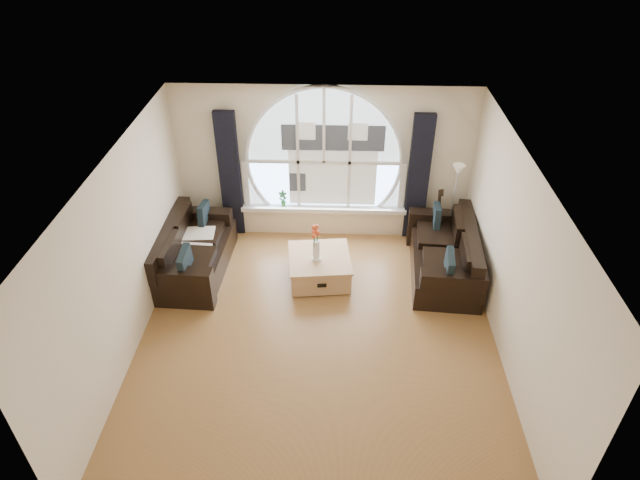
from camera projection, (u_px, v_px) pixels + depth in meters
The scene contains 21 objects.
ground at pixel (318, 337), 7.68m from camera, with size 5.00×5.50×0.01m, color brown.
ceiling at pixel (317, 166), 6.13m from camera, with size 5.00×5.50×0.01m, color silver.
wall_back at pixel (324, 163), 9.15m from camera, with size 5.00×0.01×2.70m, color beige.
wall_front at pixel (305, 454), 4.65m from camera, with size 5.00×0.01×2.70m, color beige.
wall_left at pixel (124, 257), 6.98m from camera, with size 0.01×5.50×2.70m, color beige.
wall_right at pixel (515, 265), 6.83m from camera, with size 0.01×5.50×2.70m, color beige.
attic_slope at pixel (507, 196), 6.26m from camera, with size 0.92×5.50×0.72m, color silver.
arched_window at pixel (324, 149), 8.97m from camera, with size 2.60×0.06×2.15m, color silver.
window_sill at pixel (324, 208), 9.55m from camera, with size 2.90×0.22×0.08m, color white.
window_frame at pixel (324, 150), 8.95m from camera, with size 2.76×0.08×2.15m, color white.
neighbor_house at pixel (333, 156), 9.03m from camera, with size 1.70×0.02×1.50m, color silver.
curtain_left at pixel (230, 175), 9.22m from camera, with size 0.35×0.12×2.30m, color black.
curtain_right at pixel (418, 179), 9.12m from camera, with size 0.35×0.12×2.30m, color black.
sofa_left at pixel (194, 251), 8.70m from camera, with size 0.95×1.90×0.85m, color black.
sofa_right at pixel (443, 254), 8.64m from camera, with size 0.96×1.92×0.85m, color black.
coffee_chest at pixel (320, 267), 8.63m from camera, with size 0.96×0.96×0.47m, color tan.
throw_blanket at pixel (197, 239), 8.79m from camera, with size 0.55×0.55×0.10m, color silver.
vase_flowers at pixel (316, 239), 8.24m from camera, with size 0.24×0.24×0.70m, color white.
floor_lamp at pixel (452, 208), 9.01m from camera, with size 0.24×0.24×1.60m, color #B2B2B2.
guitar at pixel (437, 213), 9.39m from camera, with size 0.36×0.24×1.06m, color brown.
potted_plant at pixel (283, 198), 9.47m from camera, with size 0.16×0.11×0.30m, color #1E6023.
Camera 1 is at (0.23, -5.50, 5.53)m, focal length 30.35 mm.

